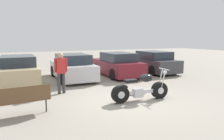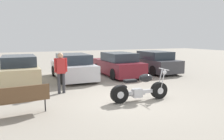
% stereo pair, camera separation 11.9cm
% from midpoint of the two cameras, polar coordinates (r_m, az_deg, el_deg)
% --- Properties ---
extents(ground_plane, '(60.00, 60.00, 0.00)m').
position_cam_midpoint_polar(ground_plane, '(8.02, 4.99, -7.74)').
color(ground_plane, gray).
extents(motorcycle, '(2.21, 0.62, 1.10)m').
position_cam_midpoint_polar(motorcycle, '(7.84, 7.62, -4.94)').
color(motorcycle, black).
rests_on(motorcycle, ground_plane).
extents(parked_car_champagne, '(1.78, 4.06, 1.37)m').
position_cam_midpoint_polar(parked_car_champagne, '(11.74, -22.81, -0.03)').
color(parked_car_champagne, '#C6B284').
rests_on(parked_car_champagne, ground_plane).
extents(parked_car_silver, '(1.78, 4.06, 1.37)m').
position_cam_midpoint_polar(parked_car_silver, '(12.03, -9.92, 0.70)').
color(parked_car_silver, '#BCBCC1').
rests_on(parked_car_silver, ground_plane).
extents(parked_car_maroon, '(1.78, 4.06, 1.37)m').
position_cam_midpoint_polar(parked_car_maroon, '(12.92, 1.72, 1.35)').
color(parked_car_maroon, maroon).
rests_on(parked_car_maroon, ground_plane).
extents(parked_car_dark_grey, '(1.78, 4.06, 1.37)m').
position_cam_midpoint_polar(parked_car_dark_grey, '(14.48, 10.93, 1.97)').
color(parked_car_dark_grey, '#3D3D42').
rests_on(parked_car_dark_grey, ground_plane).
extents(park_bench, '(1.79, 0.58, 0.89)m').
position_cam_midpoint_polar(park_bench, '(6.71, -23.07, -6.78)').
color(park_bench, brown).
rests_on(park_bench, ground_plane).
extents(person_standing, '(0.52, 0.22, 1.64)m').
position_cam_midpoint_polar(person_standing, '(8.94, -12.85, 0.15)').
color(person_standing, '#38383D').
rests_on(person_standing, ground_plane).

